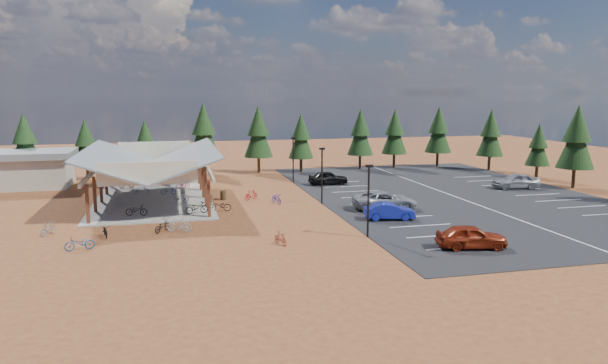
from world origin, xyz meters
The scene contains 44 objects.
ground centered at (0.00, 0.00, 0.00)m, with size 140.00×140.00×0.00m, color maroon.
asphalt_lot centered at (18.50, 3.00, 0.02)m, with size 27.00×44.00×0.04m, color black.
concrete_pad centered at (-10.00, 7.00, 0.05)m, with size 10.60×18.60×0.10m, color gray.
bike_pavilion centered at (-10.00, 7.00, 3.82)m, with size 11.65×19.40×4.97m.
outbuilding centered at (-24.00, 18.00, 2.03)m, with size 11.00×7.00×3.90m.
lamp_post_0 centered at (5.00, -10.00, 2.98)m, with size 0.50×0.25×5.14m.
lamp_post_1 centered at (5.00, 2.00, 2.98)m, with size 0.50×0.25×5.14m.
lamp_post_2 centered at (5.00, 14.00, 2.98)m, with size 0.50×0.25×5.14m.
trash_bin_0 centered at (-5.04, 4.21, 0.45)m, with size 0.60×0.60×0.90m, color #3E2E16.
trash_bin_1 centered at (-3.59, 5.92, 0.45)m, with size 0.60×0.60×0.90m, color #3E2E16.
pine_0 centered at (-24.17, 21.59, 4.80)m, with size 3.38×3.38×7.86m.
pine_1 centered at (-17.82, 21.79, 4.34)m, with size 3.06×3.06×7.12m.
pine_2 centered at (-11.17, 21.17, 4.23)m, with size 2.98×2.98×6.94m.
pine_3 centered at (-4.30, 22.56, 5.42)m, with size 3.81×3.81×8.87m.
pine_4 centered at (2.43, 22.44, 5.17)m, with size 3.63×3.63×8.46m.
pine_5 centered at (7.76, 21.81, 4.57)m, with size 3.21×3.21×7.48m.
pine_6 centered at (15.98, 22.58, 4.88)m, with size 3.43×3.43×8.00m.
pine_7 centered at (20.95, 22.91, 4.84)m, with size 3.40×3.40×7.92m.
pine_8 centered at (27.06, 22.29, 5.05)m, with size 3.55×3.55×8.28m.
pine_11 centered at (33.25, 3.63, 5.38)m, with size 3.78×3.78×8.82m.
pine_12 centered at (33.57, 10.09, 3.98)m, with size 2.80×2.80×6.53m.
pine_13 centered at (32.02, 17.59, 4.85)m, with size 3.41×3.41×7.94m.
bike_0 centered at (-11.16, 0.43, 0.56)m, with size 0.62×1.77×0.93m, color black.
bike_1 centered at (-12.71, 4.96, 0.55)m, with size 0.42×1.50×0.90m, color gray.
bike_2 centered at (-11.36, 10.62, 0.51)m, with size 0.54×1.55×0.81m, color #265995.
bike_3 centered at (-12.94, 14.08, 0.61)m, with size 0.48×1.69×1.02m, color #94371B.
bike_4 centered at (-6.34, 0.01, 0.60)m, with size 0.67×1.92×1.01m, color black.
bike_5 centered at (-7.66, 4.94, 0.62)m, with size 0.49×1.74×1.05m, color gray.
bike_6 centered at (-8.64, 9.31, 0.50)m, with size 0.53×1.53×0.80m, color navy.
bike_7 centered at (-7.15, 12.96, 0.55)m, with size 0.43×1.51×0.91m, color maroon.
bike_8 centered at (-12.90, -5.61, 0.45)m, with size 0.59×1.71×0.90m, color black.
bike_9 centered at (-16.99, -3.97, 0.45)m, with size 0.43×1.51×0.91m, color gray.
bike_10 centered at (-14.14, -8.66, 0.48)m, with size 0.63×1.81×0.95m, color navy.
bike_11 centered at (-1.33, -10.47, 0.45)m, with size 0.42×1.50×0.90m, color maroon.
bike_12 centered at (-9.04, -5.10, 0.46)m, with size 0.61×1.74×0.91m, color black.
bike_13 centered at (-7.82, -5.47, 0.55)m, with size 0.51×1.81×1.09m, color #9DA0A5.
bike_14 centered at (1.01, 3.18, 0.48)m, with size 0.64×1.84×0.96m, color #2121A0.
bike_15 centered at (-1.04, 5.32, 0.48)m, with size 0.45×1.59×0.96m, color maroon.
bike_16 centered at (-4.37, 0.85, 0.50)m, with size 0.67×1.91×1.01m, color black.
car_0 centered at (10.55, -14.26, 0.81)m, with size 1.81×4.50×1.53m, color maroon.
car_1 centered at (8.51, -5.48, 0.70)m, with size 1.40×4.01×1.32m, color #18239F.
car_2 centered at (9.64, -1.75, 0.82)m, with size 2.58×5.60×1.56m, color gray.
car_4 centered at (8.47, 11.83, 0.77)m, with size 1.73×4.31×1.47m, color black.
car_8 centered at (26.93, 4.57, 0.86)m, with size 1.93×4.79×1.63m, color gray.
Camera 1 is at (-8.10, -44.79, 10.01)m, focal length 32.00 mm.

